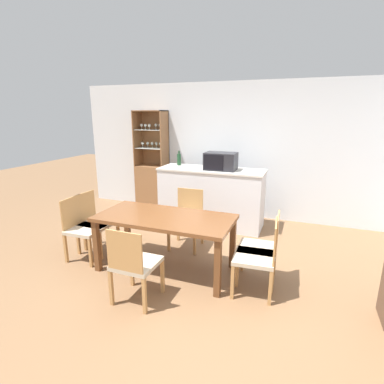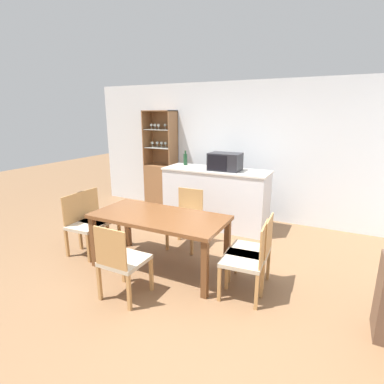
{
  "view_description": "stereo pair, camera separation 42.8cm",
  "coord_description": "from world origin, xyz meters",
  "px_view_note": "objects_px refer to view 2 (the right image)",
  "views": [
    {
      "loc": [
        1.16,
        -3.05,
        1.98
      ],
      "look_at": [
        -0.39,
        1.02,
        0.83
      ],
      "focal_mm": 28.0,
      "sensor_mm": 36.0,
      "label": 1
    },
    {
      "loc": [
        1.55,
        -2.88,
        1.98
      ],
      "look_at": [
        -0.39,
        1.02,
        0.83
      ],
      "focal_mm": 28.0,
      "sensor_mm": 36.0,
      "label": 2
    }
  ],
  "objects_px": {
    "display_cabinet": "(162,179)",
    "wine_bottle": "(185,159)",
    "dining_chair_side_right_far": "(253,251)",
    "dining_chair_head_near": "(122,261)",
    "dining_chair_side_left_far": "(97,219)",
    "dining_chair_side_left_near": "(84,224)",
    "dining_chair_head_far": "(186,218)",
    "dining_table": "(159,221)",
    "dining_chair_side_right_near": "(247,260)",
    "microwave": "(225,162)"
  },
  "relations": [
    {
      "from": "dining_chair_head_far",
      "to": "dining_chair_side_left_far",
      "type": "height_order",
      "value": "same"
    },
    {
      "from": "dining_table",
      "to": "dining_chair_side_left_far",
      "type": "xyz_separation_m",
      "value": [
        -1.2,
        0.13,
        -0.2
      ]
    },
    {
      "from": "display_cabinet",
      "to": "microwave",
      "type": "distance_m",
      "value": 1.81
    },
    {
      "from": "dining_chair_head_near",
      "to": "wine_bottle",
      "type": "distance_m",
      "value": 2.81
    },
    {
      "from": "microwave",
      "to": "dining_chair_head_far",
      "type": "bearing_deg",
      "value": -103.44
    },
    {
      "from": "display_cabinet",
      "to": "wine_bottle",
      "type": "relative_size",
      "value": 7.52
    },
    {
      "from": "dining_table",
      "to": "wine_bottle",
      "type": "bearing_deg",
      "value": 108.05
    },
    {
      "from": "dining_chair_head_far",
      "to": "dining_chair_side_right_far",
      "type": "distance_m",
      "value": 1.35
    },
    {
      "from": "display_cabinet",
      "to": "dining_chair_side_left_near",
      "type": "relative_size",
      "value": 2.34
    },
    {
      "from": "display_cabinet",
      "to": "dining_chair_head_near",
      "type": "xyz_separation_m",
      "value": [
        1.4,
        -3.02,
        -0.18
      ]
    },
    {
      "from": "display_cabinet",
      "to": "dining_chair_side_right_near",
      "type": "height_order",
      "value": "display_cabinet"
    },
    {
      "from": "dining_chair_side_right_near",
      "to": "microwave",
      "type": "distance_m",
      "value": 2.21
    },
    {
      "from": "dining_table",
      "to": "dining_chair_side_right_far",
      "type": "height_order",
      "value": "dining_chair_side_right_far"
    },
    {
      "from": "display_cabinet",
      "to": "wine_bottle",
      "type": "distance_m",
      "value": 1.01
    },
    {
      "from": "dining_chair_head_far",
      "to": "wine_bottle",
      "type": "relative_size",
      "value": 3.21
    },
    {
      "from": "dining_chair_side_right_near",
      "to": "microwave",
      "type": "bearing_deg",
      "value": 23.26
    },
    {
      "from": "dining_chair_side_right_near",
      "to": "dining_chair_side_left_far",
      "type": "bearing_deg",
      "value": 79.83
    },
    {
      "from": "dining_chair_side_right_far",
      "to": "dining_chair_side_left_near",
      "type": "bearing_deg",
      "value": 93.31
    },
    {
      "from": "dining_chair_head_far",
      "to": "microwave",
      "type": "bearing_deg",
      "value": -106.48
    },
    {
      "from": "wine_bottle",
      "to": "dining_chair_head_near",
      "type": "bearing_deg",
      "value": -76.84
    },
    {
      "from": "dining_table",
      "to": "microwave",
      "type": "distance_m",
      "value": 1.82
    },
    {
      "from": "dining_chair_side_right_far",
      "to": "dining_chair_head_near",
      "type": "bearing_deg",
      "value": 123.46
    },
    {
      "from": "dining_chair_side_right_near",
      "to": "wine_bottle",
      "type": "relative_size",
      "value": 3.21
    },
    {
      "from": "dining_table",
      "to": "dining_chair_side_left_far",
      "type": "bearing_deg",
      "value": 174.0
    },
    {
      "from": "dining_chair_head_near",
      "to": "dining_chair_side_right_far",
      "type": "bearing_deg",
      "value": 36.43
    },
    {
      "from": "dining_chair_side_left_far",
      "to": "microwave",
      "type": "distance_m",
      "value": 2.27
    },
    {
      "from": "dining_table",
      "to": "dining_chair_side_left_near",
      "type": "distance_m",
      "value": 1.22
    },
    {
      "from": "dining_chair_head_far",
      "to": "dining_chair_head_near",
      "type": "height_order",
      "value": "same"
    },
    {
      "from": "dining_table",
      "to": "dining_chair_head_far",
      "type": "xyz_separation_m",
      "value": [
        -0.0,
        0.75,
        -0.2
      ]
    },
    {
      "from": "dining_chair_side_left_near",
      "to": "wine_bottle",
      "type": "height_order",
      "value": "wine_bottle"
    },
    {
      "from": "dining_chair_side_left_near",
      "to": "dining_table",
      "type": "bearing_deg",
      "value": 94.06
    },
    {
      "from": "dining_chair_side_left_far",
      "to": "dining_chair_head_near",
      "type": "bearing_deg",
      "value": 56.69
    },
    {
      "from": "dining_chair_side_left_near",
      "to": "wine_bottle",
      "type": "distance_m",
      "value": 2.22
    },
    {
      "from": "dining_chair_side_left_near",
      "to": "dining_chair_head_near",
      "type": "bearing_deg",
      "value": 60.59
    },
    {
      "from": "wine_bottle",
      "to": "microwave",
      "type": "bearing_deg",
      "value": -11.73
    },
    {
      "from": "dining_chair_head_far",
      "to": "dining_chair_side_right_near",
      "type": "bearing_deg",
      "value": 141.06
    },
    {
      "from": "dining_chair_side_left_far",
      "to": "dining_chair_side_right_far",
      "type": "bearing_deg",
      "value": 92.83
    },
    {
      "from": "dining_chair_head_far",
      "to": "microwave",
      "type": "height_order",
      "value": "microwave"
    },
    {
      "from": "dining_chair_side_right_far",
      "to": "microwave",
      "type": "distance_m",
      "value": 2.01
    },
    {
      "from": "dining_chair_side_left_near",
      "to": "dining_chair_head_near",
      "type": "height_order",
      "value": "same"
    },
    {
      "from": "dining_chair_side_left_far",
      "to": "wine_bottle",
      "type": "distance_m",
      "value": 2.0
    },
    {
      "from": "display_cabinet",
      "to": "microwave",
      "type": "height_order",
      "value": "display_cabinet"
    },
    {
      "from": "display_cabinet",
      "to": "wine_bottle",
      "type": "bearing_deg",
      "value": -25.56
    },
    {
      "from": "display_cabinet",
      "to": "dining_chair_side_left_near",
      "type": "bearing_deg",
      "value": -85.2
    },
    {
      "from": "dining_chair_side_right_far",
      "to": "microwave",
      "type": "relative_size",
      "value": 1.63
    },
    {
      "from": "dining_chair_side_left_far",
      "to": "microwave",
      "type": "bearing_deg",
      "value": 141.12
    },
    {
      "from": "dining_chair_head_far",
      "to": "dining_chair_side_right_near",
      "type": "xyz_separation_m",
      "value": [
        1.2,
        -0.87,
        0.0
      ]
    },
    {
      "from": "dining_table",
      "to": "dining_chair_side_left_near",
      "type": "relative_size",
      "value": 1.98
    },
    {
      "from": "dining_table",
      "to": "dining_chair_side_left_near",
      "type": "bearing_deg",
      "value": -174.04
    },
    {
      "from": "dining_table",
      "to": "dining_chair_side_right_far",
      "type": "relative_size",
      "value": 1.98
    }
  ]
}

